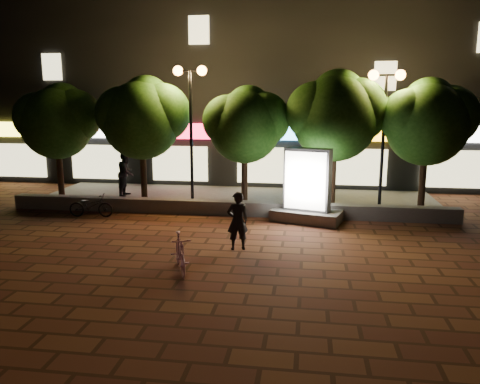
% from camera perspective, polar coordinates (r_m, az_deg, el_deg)
% --- Properties ---
extents(ground, '(80.00, 80.00, 0.00)m').
position_cam_1_polar(ground, '(13.20, -4.79, -6.93)').
color(ground, brown).
rests_on(ground, ground).
extents(retaining_wall, '(16.00, 0.45, 0.50)m').
position_cam_1_polar(retaining_wall, '(16.91, -1.78, -1.91)').
color(retaining_wall, slate).
rests_on(retaining_wall, ground).
extents(sidewalk, '(16.00, 5.00, 0.08)m').
position_cam_1_polar(sidewalk, '(19.36, -0.49, -0.83)').
color(sidewalk, slate).
rests_on(sidewalk, ground).
extents(building_block, '(28.00, 8.12, 11.30)m').
position_cam_1_polar(building_block, '(25.37, 1.75, 13.33)').
color(building_block, black).
rests_on(building_block, ground).
extents(tree_far_left, '(3.36, 2.80, 4.63)m').
position_cam_1_polar(tree_far_left, '(20.23, -21.05, 8.24)').
color(tree_far_left, black).
rests_on(tree_far_left, sidewalk).
extents(tree_left, '(3.60, 3.00, 4.89)m').
position_cam_1_polar(tree_left, '(18.77, -11.59, 9.04)').
color(tree_left, black).
rests_on(tree_left, sidewalk).
extents(tree_mid, '(3.24, 2.70, 4.50)m').
position_cam_1_polar(tree_mid, '(17.84, 0.75, 8.42)').
color(tree_mid, black).
rests_on(tree_mid, sidewalk).
extents(tree_right, '(3.72, 3.10, 5.07)m').
position_cam_1_polar(tree_right, '(17.70, 11.56, 9.31)').
color(tree_right, black).
rests_on(tree_right, sidewalk).
extents(tree_far_right, '(3.48, 2.90, 4.76)m').
position_cam_1_polar(tree_far_right, '(18.17, 21.75, 8.16)').
color(tree_far_right, black).
rests_on(tree_far_right, sidewalk).
extents(street_lamp_left, '(1.26, 0.36, 5.18)m').
position_cam_1_polar(street_lamp_left, '(17.94, -5.99, 10.97)').
color(street_lamp_left, black).
rests_on(street_lamp_left, sidewalk).
extents(street_lamp_right, '(1.26, 0.36, 4.98)m').
position_cam_1_polar(street_lamp_right, '(17.60, 17.09, 10.10)').
color(street_lamp_right, black).
rests_on(street_lamp_right, sidewalk).
extents(ad_kiosk, '(2.52, 1.74, 2.48)m').
position_cam_1_polar(ad_kiosk, '(16.01, 8.09, -0.03)').
color(ad_kiosk, slate).
rests_on(ad_kiosk, ground).
extents(scooter_pink, '(0.99, 1.59, 0.93)m').
position_cam_1_polar(scooter_pink, '(11.54, -7.23, -7.29)').
color(scooter_pink, '#BE769D').
rests_on(scooter_pink, ground).
extents(rider, '(0.69, 0.57, 1.62)m').
position_cam_1_polar(rider, '(12.96, -0.30, -3.49)').
color(rider, black).
rests_on(rider, ground).
extents(scooter_parked, '(1.60, 0.68, 0.82)m').
position_cam_1_polar(scooter_parked, '(17.34, -17.50, -1.57)').
color(scooter_parked, black).
rests_on(scooter_parked, ground).
extents(pedestrian, '(0.73, 0.93, 1.90)m').
position_cam_1_polar(pedestrian, '(20.25, -13.52, 2.24)').
color(pedestrian, black).
rests_on(pedestrian, sidewalk).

